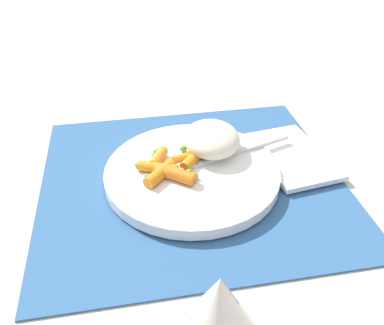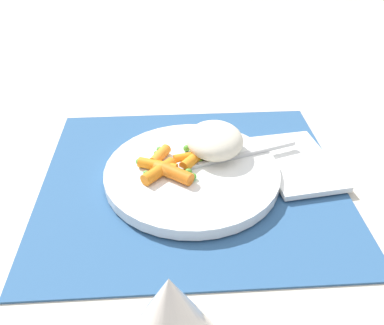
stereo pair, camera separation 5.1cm
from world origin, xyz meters
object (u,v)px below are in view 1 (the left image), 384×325
(carrot_portion, at_px, (171,167))
(wine_glass, at_px, (218,319))
(napkin, at_px, (291,156))
(plate, at_px, (192,173))
(fork, at_px, (218,158))
(rice_mound, at_px, (211,139))

(carrot_portion, bearing_deg, wine_glass, 89.38)
(wine_glass, xyz_separation_m, napkin, (-0.19, -0.30, -0.09))
(plate, bearing_deg, fork, -161.90)
(wine_glass, distance_m, napkin, 0.37)
(carrot_portion, xyz_separation_m, napkin, (-0.18, -0.02, -0.02))
(plate, bearing_deg, rice_mound, -133.02)
(wine_glass, bearing_deg, plate, -96.57)
(carrot_portion, bearing_deg, plate, -174.49)
(carrot_portion, bearing_deg, fork, -167.14)
(rice_mound, bearing_deg, napkin, 171.93)
(fork, distance_m, napkin, 0.11)
(plate, bearing_deg, wine_glass, 83.43)
(fork, bearing_deg, carrot_portion, 12.86)
(plate, distance_m, rice_mound, 0.06)
(plate, height_order, rice_mound, rice_mound)
(fork, relative_size, napkin, 1.33)
(rice_mound, bearing_deg, carrot_portion, 31.96)
(carrot_portion, relative_size, fork, 0.50)
(plate, relative_size, fork, 1.23)
(carrot_portion, distance_m, napkin, 0.19)
(carrot_portion, height_order, wine_glass, wine_glass)
(plate, relative_size, carrot_portion, 2.44)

